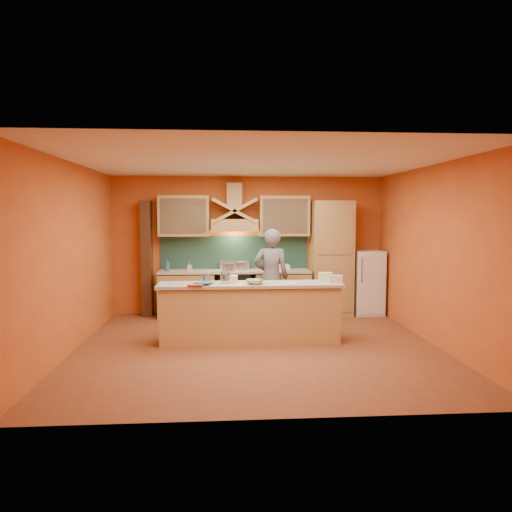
{
  "coord_description": "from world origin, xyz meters",
  "views": [
    {
      "loc": [
        -0.5,
        -6.83,
        2.01
      ],
      "look_at": [
        0.04,
        0.9,
        1.32
      ],
      "focal_mm": 32.0,
      "sensor_mm": 36.0,
      "label": 1
    }
  ],
  "objects": [
    {
      "name": "wall_right",
      "position": [
        2.75,
        0.0,
        1.4
      ],
      "size": [
        0.02,
        5.0,
        2.8
      ],
      "primitive_type": "cube",
      "color": "#CB5F27",
      "rests_on": "floor"
    },
    {
      "name": "range_hood",
      "position": [
        -0.3,
        2.25,
        1.82
      ],
      "size": [
        0.92,
        0.5,
        0.24
      ],
      "primitive_type": "cube",
      "color": "tan",
      "rests_on": "wall_back"
    },
    {
      "name": "cloth",
      "position": [
        0.57,
        0.15,
        0.95
      ],
      "size": [
        0.27,
        0.24,
        0.02
      ],
      "primitive_type": "cube",
      "rotation": [
        0.0,
        0.0,
        0.37
      ],
      "color": "beige",
      "rests_on": "island_top"
    },
    {
      "name": "wall_front",
      "position": [
        0.0,
        -2.5,
        1.4
      ],
      "size": [
        5.5,
        0.02,
        2.8
      ],
      "primitive_type": "cube",
      "color": "#CB5F27",
      "rests_on": "floor"
    },
    {
      "name": "grocery_bag_a",
      "position": [
        1.14,
        0.45,
        1.01
      ],
      "size": [
        0.22,
        0.18,
        0.14
      ],
      "primitive_type": "cube",
      "rotation": [
        0.0,
        0.0,
        -0.07
      ],
      "color": "beige",
      "rests_on": "island_top"
    },
    {
      "name": "kitchen_scale",
      "position": [
        -0.36,
        0.32,
        1.0
      ],
      "size": [
        0.12,
        0.12,
        0.1
      ],
      "primitive_type": "cube",
      "rotation": [
        0.0,
        0.0,
        0.0
      ],
      "color": "white",
      "rests_on": "island_top"
    },
    {
      "name": "hood_chimney",
      "position": [
        -0.3,
        2.35,
        2.4
      ],
      "size": [
        0.3,
        0.3,
        0.5
      ],
      "primitive_type": "cube",
      "color": "tan",
      "rests_on": "wall_back"
    },
    {
      "name": "book_lower",
      "position": [
        -1.04,
        0.13,
        0.96
      ],
      "size": [
        0.27,
        0.34,
        0.03
      ],
      "primitive_type": "imported",
      "rotation": [
        0.0,
        0.0,
        -0.13
      ],
      "color": "#C24D45",
      "rests_on": "island_top"
    },
    {
      "name": "ceiling",
      "position": [
        0.0,
        0.0,
        2.8
      ],
      "size": [
        5.5,
        5.0,
        0.01
      ],
      "primitive_type": "cube",
      "color": "white",
      "rests_on": "wall_back"
    },
    {
      "name": "soap_bottle_a",
      "position": [
        -1.18,
        1.99,
        1.02
      ],
      "size": [
        0.09,
        0.09,
        0.19
      ],
      "primitive_type": "imported",
      "rotation": [
        0.0,
        0.0,
        -0.03
      ],
      "color": "beige",
      "rests_on": "counter_top"
    },
    {
      "name": "pot_small",
      "position": [
        -0.16,
        2.3,
        0.97
      ],
      "size": [
        0.28,
        0.28,
        0.14
      ],
      "primitive_type": "cylinder",
      "rotation": [
        0.0,
        0.0,
        -0.34
      ],
      "color": "#ADAEB4",
      "rests_on": "stove"
    },
    {
      "name": "soap_bottle_b",
      "position": [
        -1.63,
        2.21,
        1.04
      ],
      "size": [
        0.1,
        0.1,
        0.24
      ],
      "primitive_type": "imported",
      "rotation": [
        0.0,
        0.0,
        0.05
      ],
      "color": "#2E567F",
      "rests_on": "counter_top"
    },
    {
      "name": "wall_back",
      "position": [
        0.0,
        2.5,
        1.4
      ],
      "size": [
        5.5,
        0.02,
        2.8
      ],
      "primitive_type": "cube",
      "color": "#CB5F27",
      "rests_on": "floor"
    },
    {
      "name": "mixing_bowl",
      "position": [
        -0.03,
        0.19,
        0.98
      ],
      "size": [
        0.29,
        0.29,
        0.07
      ],
      "primitive_type": "imported",
      "rotation": [
        0.0,
        0.0,
        0.04
      ],
      "color": "silver",
      "rests_on": "island_top"
    },
    {
      "name": "pantry_column",
      "position": [
        1.65,
        2.2,
        1.15
      ],
      "size": [
        0.8,
        0.6,
        2.3
      ],
      "primitive_type": "cube",
      "color": "tan",
      "rests_on": "floor"
    },
    {
      "name": "stove",
      "position": [
        -0.3,
        2.2,
        0.45
      ],
      "size": [
        0.6,
        0.58,
        0.9
      ],
      "primitive_type": "cube",
      "color": "black",
      "rests_on": "floor"
    },
    {
      "name": "floor",
      "position": [
        0.0,
        0.0,
        0.0
      ],
      "size": [
        5.5,
        5.0,
        0.01
      ],
      "primitive_type": "cube",
      "color": "brown",
      "rests_on": "ground"
    },
    {
      "name": "counter_top",
      "position": [
        -0.3,
        2.2,
        0.9
      ],
      "size": [
        3.0,
        0.62,
        0.04
      ],
      "primitive_type": "cube",
      "color": "#BDB3A0",
      "rests_on": "base_cabinet_left"
    },
    {
      "name": "backsplash",
      "position": [
        -0.3,
        2.48,
        1.25
      ],
      "size": [
        3.0,
        0.03,
        0.7
      ],
      "primitive_type": "cube",
      "color": "#1B3B34",
      "rests_on": "wall_back"
    },
    {
      "name": "grocery_bag_b",
      "position": [
        1.28,
        0.24,
        1.0
      ],
      "size": [
        0.23,
        0.2,
        0.12
      ],
      "primitive_type": "cube",
      "rotation": [
        0.0,
        0.0,
        -0.3
      ],
      "color": "beige",
      "rests_on": "island_top"
    },
    {
      "name": "trim_column_left",
      "position": [
        -2.05,
        2.35,
        1.15
      ],
      "size": [
        0.2,
        0.3,
        2.3
      ],
      "primitive_type": "cube",
      "color": "#472816",
      "rests_on": "floor"
    },
    {
      "name": "book_upper",
      "position": [
        -0.94,
        0.24,
        0.98
      ],
      "size": [
        0.31,
        0.38,
        0.03
      ],
      "primitive_type": "imported",
      "rotation": [
        0.0,
        0.0,
        -0.23
      ],
      "color": "teal",
      "rests_on": "island_top"
    },
    {
      "name": "person",
      "position": [
        0.35,
        1.42,
        0.89
      ],
      "size": [
        0.67,
        0.47,
        1.77
      ],
      "primitive_type": "imported",
      "rotation": [
        0.0,
        0.0,
        3.08
      ],
      "color": "slate",
      "rests_on": "floor"
    },
    {
      "name": "base_cabinet_left",
      "position": [
        -1.25,
        2.2,
        0.43
      ],
      "size": [
        1.1,
        0.6,
        0.86
      ],
      "primitive_type": "cube",
      "color": "tan",
      "rests_on": "floor"
    },
    {
      "name": "fridge",
      "position": [
        2.4,
        2.2,
        0.65
      ],
      "size": [
        0.58,
        0.6,
        1.3
      ],
      "primitive_type": "cube",
      "color": "white",
      "rests_on": "floor"
    },
    {
      "name": "base_cabinet_right",
      "position": [
        0.65,
        2.2,
        0.43
      ],
      "size": [
        1.1,
        0.6,
        0.86
      ],
      "primitive_type": "cube",
      "color": "tan",
      "rests_on": "floor"
    },
    {
      "name": "jar_large",
      "position": [
        -0.5,
        0.3,
        1.03
      ],
      "size": [
        0.18,
        0.18,
        0.18
      ],
      "primitive_type": "cylinder",
      "rotation": [
        0.0,
        0.0,
        0.39
      ],
      "color": "silver",
      "rests_on": "island_top"
    },
    {
      "name": "wall_left",
      "position": [
        -2.75,
        0.0,
        1.4
      ],
      "size": [
        0.02,
        5.0,
        2.8
      ],
      "primitive_type": "cube",
      "color": "#CB5F27",
      "rests_on": "floor"
    },
    {
      "name": "island_body",
      "position": [
        -0.1,
        0.3,
        0.44
      ],
      "size": [
        2.8,
        0.55,
        0.88
      ],
      "primitive_type": "cube",
      "color": "tan",
      "rests_on": "floor"
    },
    {
      "name": "bowl_back",
      "position": [
        0.47,
        2.22,
        0.96
      ],
      "size": [
        0.26,
        0.26,
        0.07
      ],
      "primitive_type": "imported",
      "rotation": [
        0.0,
        0.0,
        0.14
      ],
      "color": "white",
      "rests_on": "counter_top"
    },
    {
      "name": "island_top",
      "position": [
        -0.1,
        0.3,
        0.92
      ],
      "size": [
        2.9,
        0.62,
        0.05
      ],
      "primitive_type": "cube",
      "color": "#BDB3A0",
      "rests_on": "island_body"
    },
    {
      "name": "pot_large",
      "position": [
        -0.41,
        2.1,
        0.97
      ],
      "size": [
        0.26,
        0.26,
        0.15
      ],
      "primitive_type": "cylinder",
      "rotation": [
        0.0,
        0.0,
        -0.02
      ],
      "color": "silver",
      "rests_on": "stove"
    },
    {
      "name": "upper_cabinet_right",
      "position": [
        0.7,
        2.33,
        2.0
      ],
      "size": [
        1.0,
        0.35,
        0.8
      ],
      "primitive_type": "cube",
      "color": "tan",
      "rests_on": "wall_back"
    },
    {
      "name": "jar_small",
      "position": [
        -0.8,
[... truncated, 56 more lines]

